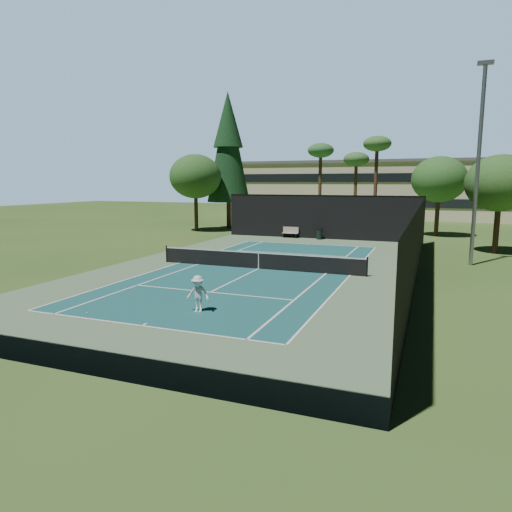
% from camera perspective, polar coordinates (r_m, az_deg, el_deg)
% --- Properties ---
extents(ground, '(160.00, 160.00, 0.00)m').
position_cam_1_polar(ground, '(27.45, 0.32, -1.63)').
color(ground, '#375821').
rests_on(ground, ground).
extents(apron_slab, '(18.00, 32.00, 0.01)m').
position_cam_1_polar(apron_slab, '(27.45, 0.32, -1.62)').
color(apron_slab, '#5B7A55').
rests_on(apron_slab, ground).
extents(court_surface, '(10.97, 23.77, 0.01)m').
position_cam_1_polar(court_surface, '(27.45, 0.32, -1.60)').
color(court_surface, '#1B5758').
rests_on(court_surface, ground).
extents(court_lines, '(11.07, 23.87, 0.01)m').
position_cam_1_polar(court_lines, '(27.45, 0.32, -1.59)').
color(court_lines, white).
rests_on(court_lines, ground).
extents(tennis_net, '(12.90, 0.10, 1.10)m').
position_cam_1_polar(tennis_net, '(27.35, 0.32, -0.48)').
color(tennis_net, black).
rests_on(tennis_net, ground).
extents(fence, '(18.04, 32.05, 4.03)m').
position_cam_1_polar(fence, '(27.21, 0.37, 2.55)').
color(fence, black).
rests_on(fence, ground).
extents(player, '(1.01, 0.64, 1.49)m').
position_cam_1_polar(player, '(18.43, -7.26, -4.71)').
color(player, white).
rests_on(player, ground).
extents(tennis_ball_a, '(0.07, 0.07, 0.07)m').
position_cam_1_polar(tennis_ball_a, '(19.35, -20.35, -6.72)').
color(tennis_ball_a, '#C4E734').
rests_on(tennis_ball_a, ground).
extents(tennis_ball_b, '(0.07, 0.07, 0.07)m').
position_cam_1_polar(tennis_ball_b, '(31.76, -4.59, -0.12)').
color(tennis_ball_b, yellow).
rests_on(tennis_ball_b, ground).
extents(tennis_ball_c, '(0.06, 0.06, 0.06)m').
position_cam_1_polar(tennis_ball_c, '(29.90, 1.11, -0.68)').
color(tennis_ball_c, '#D3ED35').
rests_on(tennis_ball_c, ground).
extents(tennis_ball_d, '(0.08, 0.08, 0.08)m').
position_cam_1_polar(tennis_ball_d, '(34.53, -7.28, 0.59)').
color(tennis_ball_d, '#CCD831').
rests_on(tennis_ball_d, ground).
extents(park_bench, '(1.50, 0.45, 1.02)m').
position_cam_1_polar(park_bench, '(43.04, 4.33, 3.01)').
color(park_bench, '#BAB29A').
rests_on(park_bench, ground).
extents(trash_bin, '(0.56, 0.56, 0.95)m').
position_cam_1_polar(trash_bin, '(42.00, 7.93, 2.71)').
color(trash_bin, black).
rests_on(trash_bin, ground).
extents(pine_tree, '(4.80, 4.80, 15.00)m').
position_cam_1_polar(pine_tree, '(52.09, -3.51, 14.01)').
color(pine_tree, '#4B2E20').
rests_on(pine_tree, ground).
extents(palm_a, '(2.80, 2.80, 9.32)m').
position_cam_1_polar(palm_a, '(50.64, 8.09, 12.53)').
color(palm_a, '#4F3621').
rests_on(palm_a, ground).
extents(palm_b, '(2.80, 2.80, 8.42)m').
position_cam_1_polar(palm_b, '(51.88, 12.42, 11.41)').
color(palm_b, '#4E3721').
rests_on(palm_b, ground).
extents(palm_c, '(2.80, 2.80, 9.77)m').
position_cam_1_polar(palm_c, '(48.65, 14.90, 12.95)').
color(palm_c, '#4F3122').
rests_on(palm_c, ground).
extents(decid_tree_a, '(5.12, 5.12, 7.62)m').
position_cam_1_polar(decid_tree_a, '(47.20, 21.94, 8.86)').
color(decid_tree_a, '#422B1C').
rests_on(decid_tree_a, ground).
extents(decid_tree_b, '(4.80, 4.80, 7.14)m').
position_cam_1_polar(decid_tree_b, '(37.46, 28.22, 8.00)').
color(decid_tree_b, '#492E1F').
rests_on(decid_tree_b, ground).
extents(decid_tree_c, '(5.44, 5.44, 8.09)m').
position_cam_1_polar(decid_tree_c, '(49.23, -7.58, 9.81)').
color(decid_tree_c, '#48341F').
rests_on(decid_tree_c, ground).
extents(campus_building, '(40.50, 12.50, 8.30)m').
position_cam_1_polar(campus_building, '(71.83, 13.63, 8.17)').
color(campus_building, beige).
rests_on(campus_building, ground).
extents(light_pole, '(0.90, 0.25, 12.22)m').
position_cam_1_polar(light_pole, '(31.32, 26.03, 10.67)').
color(light_pole, gray).
rests_on(light_pole, ground).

